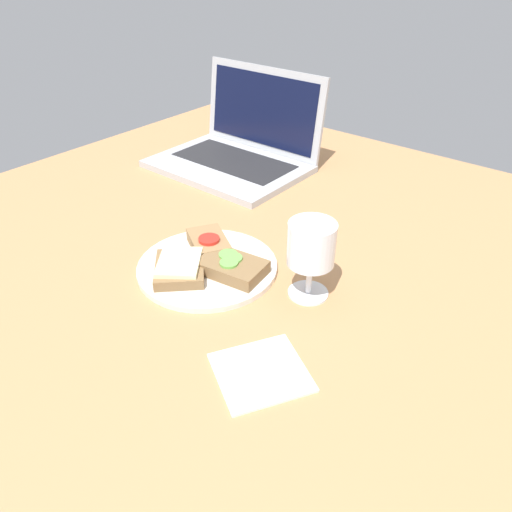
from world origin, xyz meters
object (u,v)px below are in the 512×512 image
(sandwich_with_cucumber, at_px, (232,267))
(sandwich_with_cheese, at_px, (180,267))
(wine_glass, at_px, (311,247))
(sandwich_with_tomato, at_px, (209,243))
(napkin, at_px, (261,372))
(laptop, at_px, (239,148))
(plate, at_px, (207,267))

(sandwich_with_cucumber, bearing_deg, sandwich_with_cheese, -139.44)
(wine_glass, bearing_deg, sandwich_with_tomato, -176.16)
(wine_glass, xyz_separation_m, napkin, (0.05, -0.18, -0.09))
(sandwich_with_tomato, height_order, wine_glass, wine_glass)
(laptop, bearing_deg, napkin, -46.93)
(sandwich_with_cucumber, xyz_separation_m, wine_glass, (0.12, 0.04, 0.07))
(plate, bearing_deg, sandwich_with_cucumber, 10.53)
(sandwich_with_tomato, xyz_separation_m, laptop, (-0.23, 0.35, 0.02))
(plate, relative_size, sandwich_with_cheese, 1.88)
(plate, relative_size, napkin, 2.07)
(sandwich_with_tomato, relative_size, sandwich_with_cucumber, 0.94)
(wine_glass, distance_m, laptop, 0.55)
(sandwich_with_tomato, relative_size, sandwich_with_cheese, 0.86)
(napkin, bearing_deg, sandwich_with_cheese, 160.90)
(napkin, bearing_deg, plate, 149.61)
(sandwich_with_cheese, relative_size, napkin, 1.10)
(sandwich_with_tomato, xyz_separation_m, sandwich_with_cucumber, (0.08, -0.03, -0.00))
(napkin, bearing_deg, wine_glass, 104.97)
(plate, height_order, sandwich_with_tomato, sandwich_with_tomato)
(sandwich_with_cheese, bearing_deg, wine_glass, 27.54)
(laptop, distance_m, napkin, 0.71)
(sandwich_with_cucumber, bearing_deg, laptop, 129.41)
(sandwich_with_tomato, xyz_separation_m, sandwich_with_cheese, (0.02, -0.09, -0.00))
(plate, bearing_deg, sandwich_with_cheese, -109.69)
(plate, xyz_separation_m, laptop, (-0.26, 0.38, 0.04))
(sandwich_with_tomato, bearing_deg, sandwich_with_cucumber, -19.59)
(sandwich_with_tomato, distance_m, laptop, 0.42)
(plate, height_order, wine_glass, wine_glass)
(wine_glass, relative_size, napkin, 1.11)
(sandwich_with_cheese, bearing_deg, laptop, 119.32)
(plate, height_order, laptop, laptop)
(sandwich_with_cucumber, height_order, laptop, laptop)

